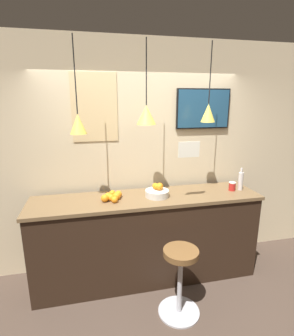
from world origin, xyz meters
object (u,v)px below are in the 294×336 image
Objects in this scene: fruit_bowl at (157,192)px; juice_bottle at (241,181)px; bar_stool at (180,273)px; mounted_tv at (203,109)px; spread_jar at (232,186)px.

juice_bottle is at bearing -0.26° from fruit_bowl.
mounted_tv reaches higher than bar_stool.
juice_bottle is (1.08, -0.00, 0.06)m from fruit_bowl.
mounted_tv is at bearing 58.72° from bar_stool.
spread_jar reaches higher than bar_stool.
fruit_bowl is 0.39× the size of mounted_tv.
juice_bottle is at bearing 0.00° from spread_jar.
bar_stool is 1.28m from spread_jar.
juice_bottle is 2.62× the size of spread_jar.
bar_stool is at bearing -147.57° from juice_bottle.
mounted_tv is (0.70, 0.38, 0.93)m from fruit_bowl.
fruit_bowl is 1.23m from mounted_tv.
fruit_bowl is 1.08m from juice_bottle.
fruit_bowl is at bearing -151.27° from mounted_tv.
spread_jar is (-0.11, 0.00, -0.07)m from juice_bottle.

